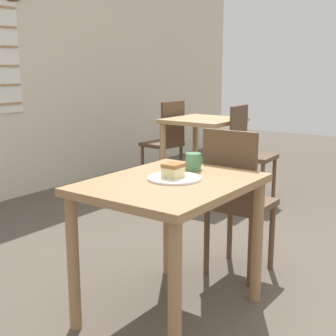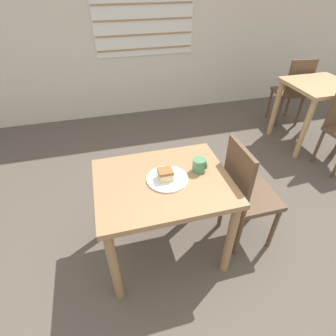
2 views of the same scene
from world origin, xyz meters
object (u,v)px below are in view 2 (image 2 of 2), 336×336
(dining_table_near, at_px, (163,194))
(plate, at_px, (167,179))
(chair_far_opposite, at_px, (292,90))
(dining_table_far, at_px, (317,97))
(chair_near_window, at_px, (246,193))
(cake_slice, at_px, (165,174))
(coffee_mug, at_px, (199,165))

(dining_table_near, distance_m, plate, 0.13)
(chair_far_opposite, height_order, plate, chair_far_opposite)
(dining_table_far, distance_m, chair_near_window, 1.96)
(dining_table_near, distance_m, dining_table_far, 2.46)
(chair_far_opposite, bearing_deg, cake_slice, 43.41)
(dining_table_near, relative_size, plate, 3.24)
(chair_far_opposite, xyz_separation_m, coffee_mug, (-1.97, -1.62, 0.27))
(chair_near_window, height_order, plate, chair_near_window)
(dining_table_far, relative_size, chair_near_window, 0.84)
(dining_table_near, bearing_deg, dining_table_far, 27.66)
(chair_near_window, distance_m, chair_far_opposite, 2.35)
(plate, bearing_deg, cake_slice, -170.27)
(chair_near_window, distance_m, cake_slice, 0.67)
(dining_table_far, relative_size, coffee_mug, 8.08)
(chair_near_window, bearing_deg, plate, 85.18)
(dining_table_near, xyz_separation_m, chair_far_opposite, (2.24, 1.66, -0.10))
(dining_table_near, height_order, coffee_mug, coffee_mug)
(plate, distance_m, coffee_mug, 0.24)
(plate, relative_size, coffee_mug, 2.86)
(dining_table_far, xyz_separation_m, coffee_mug, (-1.91, -1.11, 0.16))
(dining_table_near, distance_m, chair_near_window, 0.63)
(dining_table_near, relative_size, coffee_mug, 9.27)
(cake_slice, relative_size, coffee_mug, 0.97)
(dining_table_far, bearing_deg, chair_far_opposite, 82.93)
(cake_slice, bearing_deg, chair_near_window, -4.50)
(dining_table_near, relative_size, dining_table_far, 1.15)
(dining_table_near, xyz_separation_m, chair_near_window, (0.62, -0.05, -0.10))
(chair_far_opposite, height_order, cake_slice, chair_far_opposite)
(chair_near_window, relative_size, plate, 3.38)
(plate, xyz_separation_m, cake_slice, (-0.01, -0.00, 0.04))
(coffee_mug, bearing_deg, plate, -171.81)
(coffee_mug, bearing_deg, chair_far_opposite, 39.40)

